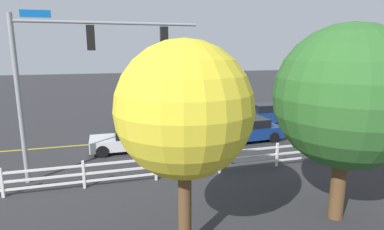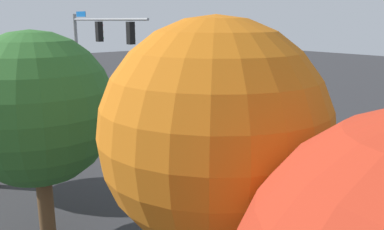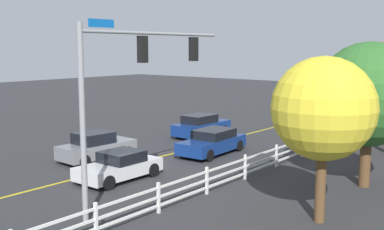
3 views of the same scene
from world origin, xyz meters
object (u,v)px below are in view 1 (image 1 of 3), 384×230
Objects in this scene: car_2 at (129,139)px; tree_2 at (184,110)px; car_3 at (151,121)px; car_0 at (269,114)px; tree_0 at (347,97)px; car_1 at (245,130)px.

tree_2 reaches higher than car_2.
car_2 is 4.19m from car_3.
car_0 is 1.10× the size of car_2.
car_2 is 0.64× the size of tree_0.
car_1 is 11.55m from tree_2.
tree_2 reaches higher than car_0.
car_3 is (8.94, -0.12, -0.00)m from car_0.
car_1 is at bearing 178.98° from car_2.
tree_0 is (-5.96, 9.04, 3.38)m from car_2.
car_2 is (6.92, -0.11, -0.06)m from car_1.
tree_2 is at bearing 52.93° from car_1.
car_3 is at bearing -94.50° from tree_2.
car_1 is 9.57m from tree_0.
car_0 is 0.71× the size of tree_0.
tree_2 is (5.20, 0.28, -0.07)m from tree_0.
tree_0 is at bearing -176.90° from tree_2.
tree_2 reaches higher than car_1.
car_0 is 16.68m from tree_2.
car_1 is at bearing -123.82° from tree_2.
car_2 is at bearing -4.21° from car_1.
car_0 is 5.36m from car_1.
tree_2 is at bearing -91.94° from car_3.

